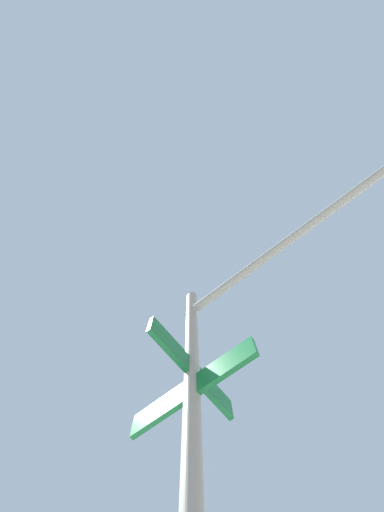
{
  "coord_description": "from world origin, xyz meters",
  "views": [
    {
      "loc": [
        -5.92,
        -7.14,
        1.53
      ],
      "look_at": [
        -6.65,
        -7.1,
        4.13
      ],
      "focal_mm": 21.92,
      "sensor_mm": 36.0,
      "label": 1
    }
  ],
  "objects": [
    {
      "name": "traffic_signal_near",
      "position": [
        -6.43,
        -5.96,
        3.56
      ],
      "size": [
        2.62,
        2.93,
        5.04
      ],
      "color": "slate",
      "rests_on": "ground_plane"
    }
  ]
}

